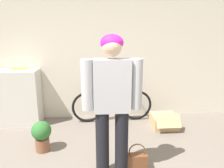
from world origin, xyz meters
TOP-DOWN VIEW (x-y plane):
  - wall_back at (0.00, 2.78)m, footprint 8.00×0.07m
  - side_shelf at (-1.36, 2.50)m, footprint 0.73×0.45m
  - person at (0.24, 0.90)m, footprint 0.71×0.25m
  - bicycle at (0.37, 2.50)m, footprint 1.57×0.46m
  - banana at (-1.34, 2.56)m, footprint 0.33×0.09m
  - handbag at (0.56, 0.94)m, footprint 0.27×0.12m
  - cardboard_box at (1.31, 2.14)m, footprint 0.46×0.54m
  - potted_plant at (-0.76, 1.49)m, footprint 0.29×0.29m

SIDE VIEW (x-z plane):
  - cardboard_box at x=1.31m, z-range -0.04..0.27m
  - handbag at x=0.56m, z-range -0.06..0.30m
  - potted_plant at x=-0.76m, z-range 0.03..0.50m
  - bicycle at x=0.37m, z-range -0.01..0.67m
  - side_shelf at x=-1.36m, z-range 0.00..1.05m
  - person at x=0.24m, z-range 0.13..1.85m
  - banana at x=-1.34m, z-range 1.05..1.08m
  - wall_back at x=0.00m, z-range 0.00..2.60m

